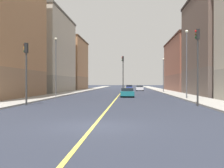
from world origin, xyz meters
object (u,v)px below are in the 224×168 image
Objects in this scene: car_teal at (127,92)px; car_blue at (129,87)px; traffic_light_median_far at (123,70)px; street_lamp_left_far at (163,71)px; street_lamp_left_near at (187,58)px; building_left_far at (195,65)px; traffic_light_left_near at (198,57)px; building_right_distant at (64,65)px; traffic_light_right_near at (26,65)px; street_lamp_right_near at (56,61)px; car_white at (140,88)px; building_right_midblock at (39,54)px.

car_blue is at bearing 89.53° from car_teal.
street_lamp_left_far is (8.06, 8.72, 0.09)m from traffic_light_median_far.
street_lamp_left_far is at bearing 90.00° from street_lamp_left_near.
building_left_far is 44.22m from traffic_light_left_near.
building_right_distant is 2.29× the size of street_lamp_left_near.
street_lamp_right_near reaches higher than traffic_light_right_near.
traffic_light_right_near is 0.69× the size of street_lamp_right_near.
car_blue reaches higher than car_teal.
car_white is at bearing 94.23° from traffic_light_left_near.
building_left_far is 3.76× the size of traffic_light_left_near.
traffic_light_median_far reaches higher than car_teal.
street_lamp_right_near is at bearing 166.02° from street_lamp_left_near.
building_left_far is at bearing 77.27° from traffic_light_left_near.
traffic_light_left_near is 9.74m from street_lamp_left_near.
traffic_light_left_near is 0.97× the size of street_lamp_left_far.
building_right_midblock is at bearing 153.53° from traffic_light_median_far.
car_teal is (9.02, 14.95, -3.03)m from traffic_light_right_near.
street_lamp_right_near is at bearing -131.73° from building_left_far.
building_right_midblock is at bearing 136.00° from car_teal.
traffic_light_median_far is 0.81× the size of street_lamp_right_near.
car_blue is (0.31, 38.07, 0.03)m from car_teal.
building_right_distant is at bearing 155.17° from car_white.
building_right_midblock is (-34.71, -10.06, 1.94)m from building_left_far.
traffic_light_right_near is 1.27× the size of car_teal.
traffic_light_left_near is at bearing -83.62° from car_blue.
street_lamp_left_far is 13.59m from car_white.
building_right_distant is at bearing 90.00° from building_right_midblock.
building_right_midblock is 4.70× the size of car_teal.
traffic_light_left_near is (-9.74, -43.09, -1.93)m from building_left_far.
building_left_far is at bearing -32.34° from car_blue.
traffic_light_right_near is at bearing -104.79° from car_white.
building_right_distant reaches higher than traffic_light_median_far.
street_lamp_left_far is at bearing -70.54° from car_white.
traffic_light_right_near is 1.26× the size of car_blue.
street_lamp_left_near is 44.13m from car_blue.
street_lamp_left_far is (-8.72, -10.27, -1.87)m from building_left_far.
traffic_light_right_near is 0.68× the size of street_lamp_left_near.
street_lamp_right_near is 1.83× the size of car_blue.
street_lamp_left_near is 1.87× the size of car_teal.
car_blue is at bearing 147.66° from building_left_far.
car_blue is (-5.93, 53.01, -3.62)m from traffic_light_left_near.
car_blue is at bearing 75.20° from street_lamp_right_near.
street_lamp_right_near reaches higher than street_lamp_left_far.
car_white is (-13.08, 2.06, -5.57)m from building_left_far.
building_right_distant is 56.12m from traffic_light_right_near.
street_lamp_right_near is 1.85× the size of car_teal.
building_right_midblock is 1.10× the size of building_right_distant.
building_left_far is at bearing 59.88° from traffic_light_right_near.
traffic_light_left_near is 1.19× the size of traffic_light_right_near.
street_lamp_left_far is at bearing 88.23° from traffic_light_left_near.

